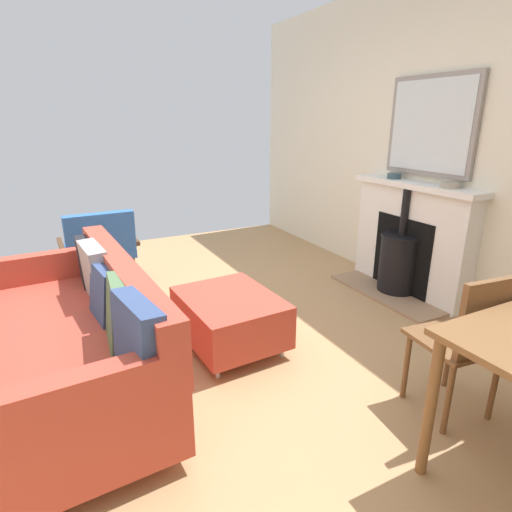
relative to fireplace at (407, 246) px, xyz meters
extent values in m
cube|color=tan|center=(2.21, -0.01, -0.47)|extent=(4.82, 5.81, 0.01)
cube|color=silver|center=(-0.20, -0.01, 0.94)|extent=(0.12, 5.81, 2.80)
cube|color=#9E7A5B|center=(0.23, 0.00, -0.45)|extent=(0.35, 1.18, 0.03)
cube|color=white|center=(-0.04, 0.00, 0.04)|extent=(0.19, 1.25, 1.00)
cube|color=black|center=(0.04, 0.00, -0.08)|extent=(0.06, 0.67, 0.70)
cylinder|color=black|center=(0.08, 0.00, -0.17)|extent=(0.36, 0.36, 0.52)
cylinder|color=black|center=(0.08, 0.00, 0.10)|extent=(0.38, 0.38, 0.02)
cylinder|color=black|center=(0.08, 0.00, 0.33)|extent=(0.07, 0.07, 0.42)
cube|color=white|center=(-0.01, 0.00, 0.56)|extent=(0.24, 1.33, 0.05)
cube|color=gray|center=(-0.11, 0.00, 1.07)|extent=(0.04, 0.91, 0.84)
cube|color=silver|center=(-0.09, 0.00, 1.07)|extent=(0.01, 0.83, 0.76)
cylinder|color=#334C56|center=(-0.02, -0.27, 0.61)|extent=(0.13, 0.13, 0.05)
torus|color=#334C56|center=(-0.02, -0.27, 0.63)|extent=(0.13, 0.13, 0.01)
cylinder|color=#9E9384|center=(-0.02, 0.35, 0.61)|extent=(0.15, 0.15, 0.04)
torus|color=#9E9384|center=(-0.02, 0.35, 0.62)|extent=(0.15, 0.15, 0.01)
cylinder|color=#B2B2B7|center=(3.36, -0.51, -0.41)|extent=(0.04, 0.04, 0.10)
cylinder|color=#B2B2B7|center=(2.68, -0.55, -0.41)|extent=(0.04, 0.04, 0.10)
cylinder|color=#B2B2B7|center=(2.59, 1.03, -0.41)|extent=(0.04, 0.04, 0.10)
cube|color=#B74233|center=(2.98, 0.26, -0.19)|extent=(0.96, 1.91, 0.35)
cube|color=#B74233|center=(2.61, 0.23, 0.16)|extent=(0.25, 1.87, 0.35)
cube|color=#B74233|center=(3.03, -0.61, 0.09)|extent=(0.82, 0.17, 0.20)
cube|color=#B74233|center=(2.93, 1.13, 0.09)|extent=(0.82, 0.17, 0.20)
cube|color=black|center=(2.75, -0.42, 0.14)|extent=(0.12, 0.34, 0.34)
cube|color=#99999E|center=(2.73, -0.08, 0.16)|extent=(0.16, 0.40, 0.39)
cube|color=#334775|center=(2.71, 0.22, 0.13)|extent=(0.19, 0.34, 0.33)
cube|color=#4C6B47|center=(2.69, 0.59, 0.15)|extent=(0.17, 0.37, 0.38)
cube|color=#334775|center=(2.67, 0.94, 0.17)|extent=(0.20, 0.41, 0.40)
cylinder|color=#B2B2B7|center=(2.16, -0.11, -0.42)|extent=(0.03, 0.03, 0.09)
cylinder|color=#B2B2B7|center=(2.13, 0.51, -0.42)|extent=(0.03, 0.03, 0.09)
cylinder|color=#B2B2B7|center=(1.67, -0.14, -0.42)|extent=(0.03, 0.03, 0.09)
cylinder|color=#B2B2B7|center=(1.63, 0.48, -0.42)|extent=(0.03, 0.03, 0.09)
cube|color=#B74233|center=(1.90, 0.19, -0.22)|extent=(0.66, 0.80, 0.31)
cube|color=#4C3321|center=(2.32, -1.68, -0.28)|extent=(0.05, 0.05, 0.36)
cube|color=#4C3321|center=(2.83, -1.66, -0.28)|extent=(0.05, 0.05, 0.36)
cube|color=#4C3321|center=(2.30, -1.20, -0.28)|extent=(0.05, 0.05, 0.36)
cube|color=#4C3321|center=(2.81, -1.18, -0.28)|extent=(0.05, 0.05, 0.36)
cube|color=#2D60B2|center=(2.57, -1.43, -0.08)|extent=(0.62, 0.58, 0.08)
cube|color=#2D60B2|center=(2.56, -1.18, 0.15)|extent=(0.60, 0.13, 0.38)
cube|color=#4C3321|center=(2.25, -1.44, 0.01)|extent=(0.06, 0.53, 0.04)
cube|color=#4C3321|center=(2.89, -1.42, 0.01)|extent=(0.06, 0.53, 0.04)
cylinder|color=brown|center=(1.55, 1.64, -0.10)|extent=(0.05, 0.05, 0.72)
cylinder|color=brown|center=(0.89, 1.23, -0.24)|extent=(0.04, 0.04, 0.43)
cylinder|color=brown|center=(1.21, 1.19, -0.24)|extent=(0.04, 0.04, 0.43)
cylinder|color=brown|center=(0.93, 1.55, -0.24)|extent=(0.04, 0.04, 0.43)
cylinder|color=brown|center=(1.25, 1.51, -0.24)|extent=(0.04, 0.04, 0.43)
cube|color=brown|center=(1.07, 1.37, -0.02)|extent=(0.44, 0.44, 0.02)
cube|color=brown|center=(1.09, 1.54, 0.20)|extent=(0.36, 0.08, 0.41)
camera|label=1|loc=(2.94, 2.65, 1.13)|focal=29.01mm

